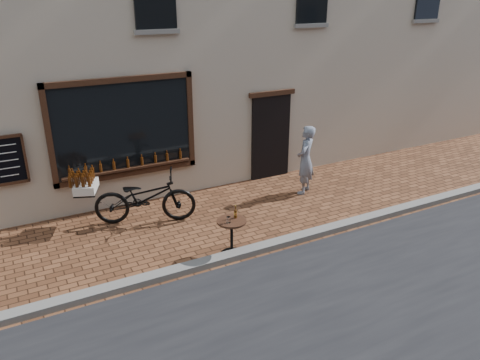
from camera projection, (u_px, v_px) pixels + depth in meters
name	position (u px, v px, depth m)	size (l,w,h in m)	color
ground	(278.00, 252.00, 8.98)	(90.00, 90.00, 0.00)	#4E2C19
kerb	(272.00, 245.00, 9.12)	(90.00, 0.25, 0.12)	slate
cargo_bicycle	(143.00, 197.00, 9.96)	(2.59, 1.51, 1.20)	black
bistro_table	(232.00, 230.00, 8.72)	(0.56, 0.56, 0.96)	black
pedestrian	(305.00, 160.00, 11.33)	(0.62, 0.41, 1.70)	slate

